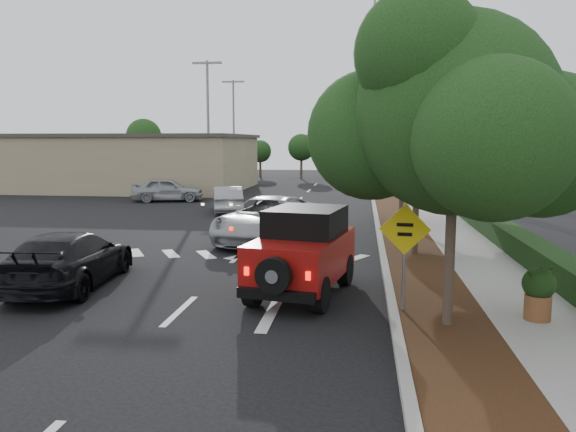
% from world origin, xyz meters
% --- Properties ---
extents(ground, '(120.00, 120.00, 0.00)m').
position_xyz_m(ground, '(0.00, 0.00, 0.00)').
color(ground, black).
rests_on(ground, ground).
extents(curb, '(0.20, 70.00, 0.15)m').
position_xyz_m(curb, '(4.60, 12.00, 0.07)').
color(curb, '#9E9B93').
rests_on(curb, ground).
extents(planting_strip, '(1.80, 70.00, 0.12)m').
position_xyz_m(planting_strip, '(5.60, 12.00, 0.06)').
color(planting_strip, black).
rests_on(planting_strip, ground).
extents(sidewalk, '(2.00, 70.00, 0.12)m').
position_xyz_m(sidewalk, '(7.50, 12.00, 0.06)').
color(sidewalk, gray).
rests_on(sidewalk, ground).
extents(hedge, '(0.80, 70.00, 0.80)m').
position_xyz_m(hedge, '(8.90, 12.00, 0.40)').
color(hedge, black).
rests_on(hedge, ground).
extents(commercial_building, '(22.00, 12.00, 4.00)m').
position_xyz_m(commercial_building, '(-16.00, 30.00, 2.00)').
color(commercial_building, gray).
rests_on(commercial_building, ground).
extents(transmission_tower, '(7.00, 4.00, 28.00)m').
position_xyz_m(transmission_tower, '(6.00, 48.00, 0.00)').
color(transmission_tower, slate).
rests_on(transmission_tower, ground).
extents(street_tree_near, '(3.80, 3.80, 5.92)m').
position_xyz_m(street_tree_near, '(5.60, -0.50, 0.00)').
color(street_tree_near, '#123311').
rests_on(street_tree_near, ground).
extents(street_tree_mid, '(3.20, 3.20, 5.32)m').
position_xyz_m(street_tree_mid, '(5.60, 6.50, 0.00)').
color(street_tree_mid, '#123311').
rests_on(street_tree_mid, ground).
extents(street_tree_far, '(3.40, 3.40, 5.62)m').
position_xyz_m(street_tree_far, '(5.60, 13.00, 0.00)').
color(street_tree_far, '#123311').
rests_on(street_tree_far, ground).
extents(light_pole_a, '(2.00, 0.22, 9.00)m').
position_xyz_m(light_pole_a, '(-6.50, 26.00, 0.00)').
color(light_pole_a, slate).
rests_on(light_pole_a, ground).
extents(light_pole_b, '(2.00, 0.22, 9.00)m').
position_xyz_m(light_pole_b, '(-7.50, 38.00, 0.00)').
color(light_pole_b, slate).
rests_on(light_pole_b, ground).
extents(red_jeep, '(2.44, 4.22, 2.08)m').
position_xyz_m(red_jeep, '(2.55, 1.85, 1.05)').
color(red_jeep, black).
rests_on(red_jeep, ground).
extents(silver_suv_ahead, '(3.80, 6.30, 1.64)m').
position_xyz_m(silver_suv_ahead, '(0.50, 8.78, 0.82)').
color(silver_suv_ahead, '#989B9F').
rests_on(silver_suv_ahead, ground).
extents(black_suv_oncoming, '(2.43, 5.07, 1.42)m').
position_xyz_m(black_suv_oncoming, '(-3.43, 1.67, 0.71)').
color(black_suv_oncoming, black).
rests_on(black_suv_oncoming, ground).
extents(silver_sedan_oncoming, '(2.49, 4.32, 1.35)m').
position_xyz_m(silver_sedan_oncoming, '(-3.00, 16.85, 0.67)').
color(silver_sedan_oncoming, '#94979B').
rests_on(silver_sedan_oncoming, ground).
extents(parked_suv, '(4.58, 2.70, 1.46)m').
position_xyz_m(parked_suv, '(-7.89, 21.53, 0.73)').
color(parked_suv, '#9A9CA1').
rests_on(parked_suv, ground).
extents(speed_hump_sign, '(1.07, 0.13, 2.27)m').
position_xyz_m(speed_hump_sign, '(4.80, 0.29, 1.57)').
color(speed_hump_sign, slate).
rests_on(speed_hump_sign, ground).
extents(terracotta_planter, '(0.65, 0.65, 1.13)m').
position_xyz_m(terracotta_planter, '(7.43, 0.01, 0.76)').
color(terracotta_planter, brown).
rests_on(terracotta_planter, ground).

